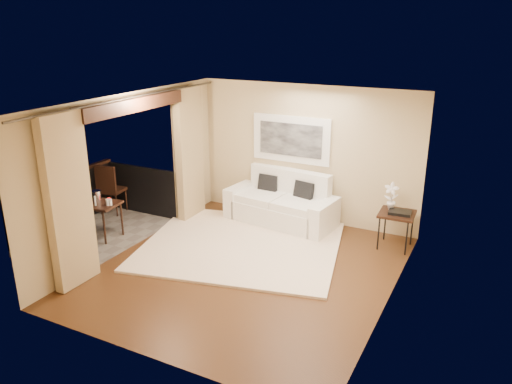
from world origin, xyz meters
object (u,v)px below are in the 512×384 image
Objects in this scene: bistro_table at (102,208)px; ice_bucket at (96,196)px; sofa at (283,205)px; orchid at (391,196)px; balcony_chair_far at (109,186)px; side_table at (397,216)px; balcony_chair_near at (80,206)px.

ice_bucket is (-0.17, 0.06, 0.18)m from bistro_table.
sofa reaches higher than bistro_table.
orchid is 5.59m from balcony_chair_far.
ice_bucket is (-4.92, -2.07, -0.13)m from orchid.
balcony_chair_far is 1.06m from ice_bucket.
side_table is at bearing -36.22° from orchid.
sofa is 4.60× the size of orchid.
balcony_chair_far reaches higher than sofa.
orchid is 0.54× the size of balcony_chair_near.
sofa reaches higher than balcony_chair_near.
balcony_chair_near is 4.51× the size of ice_bucket.
sofa is 3.58m from balcony_chair_far.
balcony_chair_far is at bearing -169.28° from side_table.
orchid is at bearing 24.12° from bistro_table.
balcony_chair_far reaches higher than balcony_chair_near.
sofa is 3.37× the size of bistro_table.
balcony_chair_far is at bearing -167.89° from orchid.
balcony_chair_far is at bearing 121.14° from ice_bucket.
side_table is at bearing 6.05° from balcony_chair_near.
balcony_chair_far is (-5.46, -1.17, -0.27)m from orchid.
balcony_chair_near is at bearing -158.20° from orchid.
bistro_table is 0.74× the size of balcony_chair_near.
orchid is 5.21m from bistro_table.
balcony_chair_far is (-5.61, -1.06, 0.03)m from side_table.
bistro_table is 0.63× the size of balcony_chair_far.
balcony_chair_far is at bearing -153.57° from sofa.
ice_bucket is at bearing -6.18° from balcony_chair_near.
sofa reaches higher than side_table.
sofa reaches higher than ice_bucket.
balcony_chair_near is at bearing -139.39° from sofa.
side_table is 0.35m from orchid.
balcony_chair_near is at bearing 179.93° from bistro_table.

